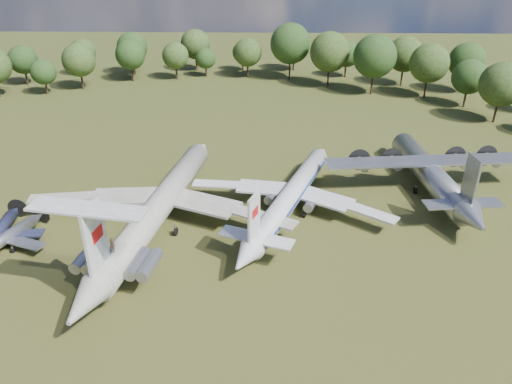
# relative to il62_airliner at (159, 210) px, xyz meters

# --- Properties ---
(ground) EXTENTS (300.00, 300.00, 0.00)m
(ground) POSITION_rel_il62_airliner_xyz_m (2.12, 1.18, -2.51)
(ground) COLOR #253E14
(ground) RESTS_ON ground
(il62_airliner) EXTENTS (47.44, 57.11, 5.02)m
(il62_airliner) POSITION_rel_il62_airliner_xyz_m (0.00, 0.00, 0.00)
(il62_airliner) COLOR #B3B3AF
(il62_airliner) RESTS_ON ground
(tu104_jet) EXTENTS (44.33, 50.49, 4.21)m
(tu104_jet) POSITION_rel_il62_airliner_xyz_m (18.74, 4.59, -0.41)
(tu104_jet) COLOR silver
(tu104_jet) RESTS_ON ground
(an12_transport) EXTENTS (36.86, 40.38, 4.90)m
(an12_transport) POSITION_rel_il62_airliner_xyz_m (41.27, 12.03, -0.06)
(an12_transport) COLOR #A5A8AD
(an12_transport) RESTS_ON ground
(small_prop_northwest) EXTENTS (16.35, 18.85, 2.32)m
(small_prop_northwest) POSITION_rel_il62_airliner_xyz_m (-19.43, -6.33, -1.35)
(small_prop_northwest) COLOR #A4A7AC
(small_prop_northwest) RESTS_ON ground
(person_on_il62) EXTENTS (0.81, 0.69, 1.89)m
(person_on_il62) POSITION_rel_il62_airliner_xyz_m (-2.36, -13.87, 3.46)
(person_on_il62) COLOR #9A714E
(person_on_il62) RESTS_ON il62_airliner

